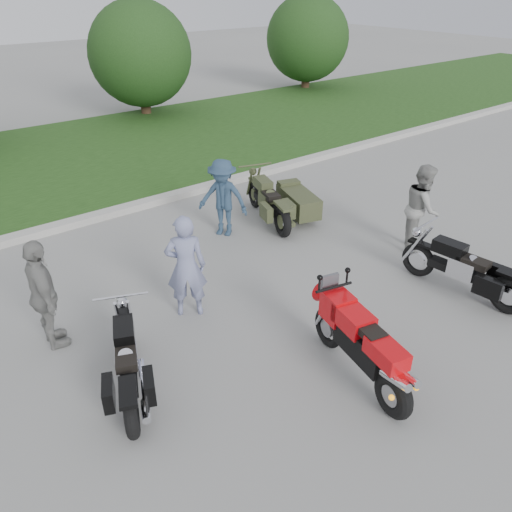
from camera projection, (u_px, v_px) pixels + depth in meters
ground at (324, 343)px, 7.20m from camera, size 80.00×80.00×0.00m
curb at (138, 205)px, 11.30m from camera, size 60.00×0.30×0.15m
grass_strip at (73, 159)px, 14.16m from camera, size 60.00×8.00×0.14m
tree_mid_right at (140, 54)px, 17.55m from camera, size 3.60×3.60×4.00m
tree_far_right at (307, 39)px, 21.80m from camera, size 3.60×3.60×4.00m
sportbike_red at (362, 344)px, 6.30m from camera, size 0.65×2.02×0.97m
cruiser_left at (129, 368)px, 6.15m from camera, size 0.92×1.96×0.80m
cruiser_right at (468, 272)px, 8.07m from camera, size 0.51×2.20×0.85m
cruiser_sidecar at (287, 203)px, 10.63m from camera, size 1.45×2.15×0.85m
person_stripe at (186, 267)px, 7.44m from camera, size 0.73×0.65×1.67m
person_grey at (422, 208)px, 9.34m from camera, size 1.02×0.99×1.66m
person_denim at (223, 198)px, 9.84m from camera, size 1.06×1.17×1.58m
person_back at (44, 296)px, 6.78m from camera, size 0.46×0.99×1.66m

